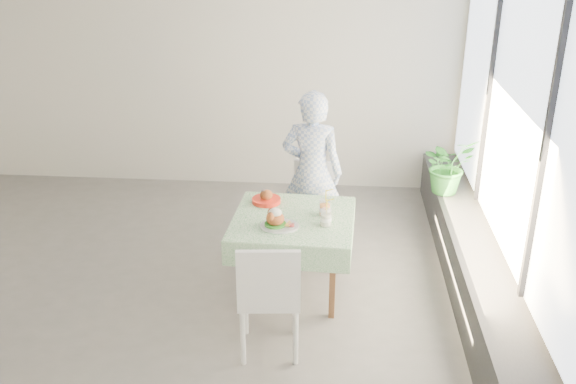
# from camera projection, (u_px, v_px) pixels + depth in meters

# --- Properties ---
(floor) EXTENTS (6.00, 6.00, 0.00)m
(floor) POSITION_uv_depth(u_px,v_px,m) (169.00, 280.00, 6.06)
(floor) COLOR #5D5A58
(floor) RESTS_ON ground
(wall_back) EXTENTS (6.00, 0.02, 2.80)m
(wall_back) POSITION_uv_depth(u_px,v_px,m) (213.00, 75.00, 7.80)
(wall_back) COLOR silver
(wall_back) RESTS_ON ground
(wall_front) EXTENTS (6.00, 0.02, 2.80)m
(wall_front) POSITION_uv_depth(u_px,v_px,m) (22.00, 297.00, 3.22)
(wall_front) COLOR silver
(wall_front) RESTS_ON ground
(wall_right) EXTENTS (0.02, 5.00, 2.80)m
(wall_right) POSITION_uv_depth(u_px,v_px,m) (514.00, 149.00, 5.28)
(wall_right) COLOR silver
(wall_right) RESTS_ON ground
(window_pane) EXTENTS (0.01, 4.80, 2.18)m
(window_pane) POSITION_uv_depth(u_px,v_px,m) (514.00, 120.00, 5.18)
(window_pane) COLOR #D1E0F9
(window_pane) RESTS_ON ground
(window_ledge) EXTENTS (0.40, 4.80, 0.50)m
(window_ledge) POSITION_uv_depth(u_px,v_px,m) (473.00, 270.00, 5.74)
(window_ledge) COLOR black
(window_ledge) RESTS_ON ground
(cafe_table) EXTENTS (1.09, 1.09, 0.74)m
(cafe_table) POSITION_uv_depth(u_px,v_px,m) (293.00, 246.00, 5.72)
(cafe_table) COLOR brown
(cafe_table) RESTS_ON ground
(chair_far) EXTENTS (0.46, 0.46, 0.89)m
(chair_far) POSITION_uv_depth(u_px,v_px,m) (311.00, 222.00, 6.59)
(chair_far) COLOR white
(chair_far) RESTS_ON ground
(chair_near) EXTENTS (0.51, 0.51, 0.99)m
(chair_near) POSITION_uv_depth(u_px,v_px,m) (270.00, 317.00, 4.97)
(chair_near) COLOR white
(chair_near) RESTS_ON ground
(diner) EXTENTS (0.66, 0.48, 1.67)m
(diner) POSITION_uv_depth(u_px,v_px,m) (312.00, 173.00, 6.34)
(diner) COLOR #7F98CC
(diner) RESTS_ON ground
(main_dish) EXTENTS (0.33, 0.33, 0.17)m
(main_dish) POSITION_uv_depth(u_px,v_px,m) (277.00, 221.00, 5.41)
(main_dish) COLOR white
(main_dish) RESTS_ON cafe_table
(juice_cup_orange) EXTENTS (0.11, 0.11, 0.30)m
(juice_cup_orange) POSITION_uv_depth(u_px,v_px,m) (325.00, 208.00, 5.62)
(juice_cup_orange) COLOR white
(juice_cup_orange) RESTS_ON cafe_table
(juice_cup_lemonade) EXTENTS (0.10, 0.10, 0.29)m
(juice_cup_lemonade) POSITION_uv_depth(u_px,v_px,m) (326.00, 218.00, 5.44)
(juice_cup_lemonade) COLOR white
(juice_cup_lemonade) RESTS_ON cafe_table
(second_dish) EXTENTS (0.26, 0.26, 0.13)m
(second_dish) POSITION_uv_depth(u_px,v_px,m) (266.00, 199.00, 5.89)
(second_dish) COLOR red
(second_dish) RESTS_ON cafe_table
(potted_plant) EXTENTS (0.69, 0.66, 0.59)m
(potted_plant) POSITION_uv_depth(u_px,v_px,m) (448.00, 165.00, 6.64)
(potted_plant) COLOR #28792D
(potted_plant) RESTS_ON window_ledge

